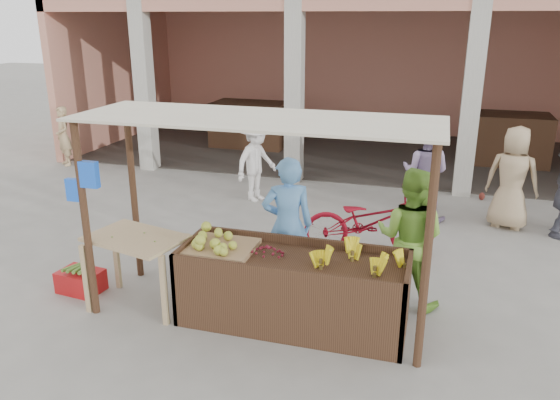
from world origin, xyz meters
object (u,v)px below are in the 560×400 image
(red_crate, at_px, (81,281))
(vendor_green, at_px, (410,234))
(fruit_stall, at_px, (293,292))
(motorcycle, at_px, (369,220))
(side_table, at_px, (136,248))
(vendor_blue, at_px, (287,221))

(red_crate, relative_size, vendor_green, 0.30)
(fruit_stall, xyz_separation_m, motorcycle, (0.58, 2.21, 0.13))
(fruit_stall, bearing_deg, vendor_green, 35.16)
(side_table, distance_m, vendor_blue, 1.88)
(vendor_green, distance_m, motorcycle, 1.54)
(red_crate, height_order, motorcycle, motorcycle)
(vendor_green, relative_size, motorcycle, 0.90)
(side_table, distance_m, vendor_green, 3.31)
(vendor_blue, bearing_deg, side_table, 9.23)
(fruit_stall, bearing_deg, side_table, -176.02)
(fruit_stall, relative_size, side_table, 2.04)
(side_table, xyz_separation_m, vendor_green, (3.15, 1.00, 0.15))
(side_table, height_order, motorcycle, motorcycle)
(motorcycle, bearing_deg, fruit_stall, 151.84)
(vendor_green, bearing_deg, vendor_blue, 16.17)
(vendor_blue, distance_m, vendor_green, 1.52)
(red_crate, xyz_separation_m, motorcycle, (3.43, 2.25, 0.39))
(side_table, xyz_separation_m, motorcycle, (2.50, 2.35, -0.24))
(vendor_blue, xyz_separation_m, motorcycle, (0.87, 1.44, -0.42))
(red_crate, relative_size, motorcycle, 0.27)
(fruit_stall, height_order, vendor_blue, vendor_blue)
(vendor_green, bearing_deg, motorcycle, -51.66)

